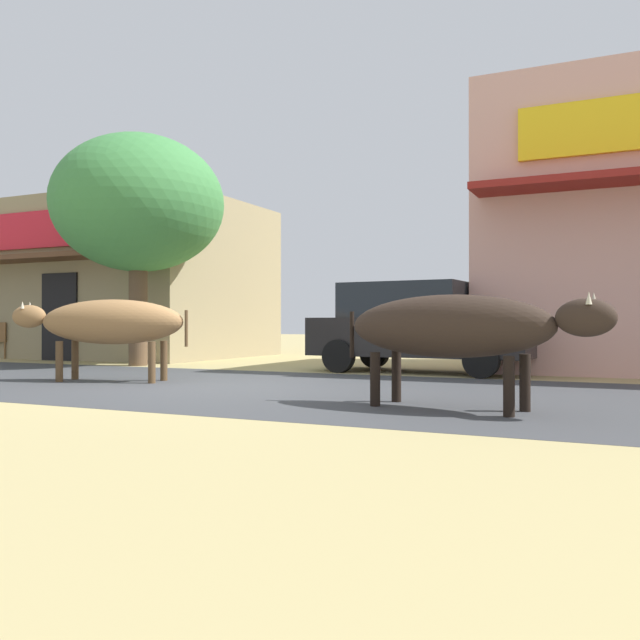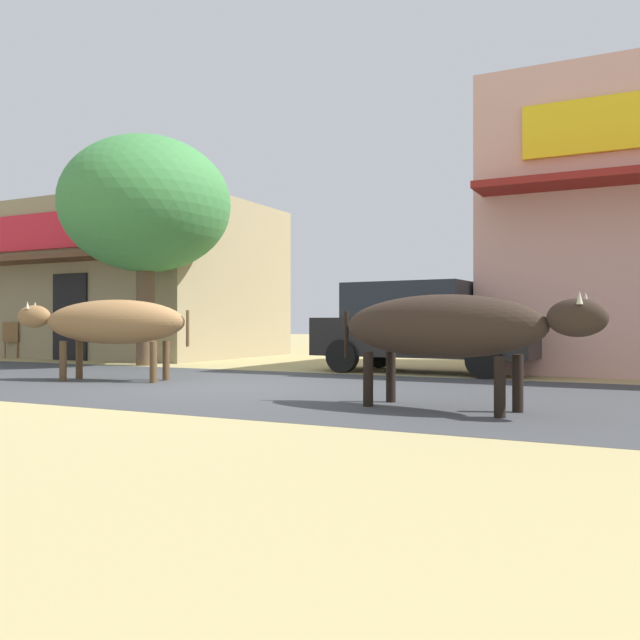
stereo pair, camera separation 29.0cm
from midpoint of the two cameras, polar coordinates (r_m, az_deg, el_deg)
name	(u,v)px [view 2 (the right image)]	position (r m, az deg, el deg)	size (l,w,h in m)	color
ground	(220,385)	(9.82, -7.61, -5.52)	(80.00, 80.00, 0.00)	tan
asphalt_road	(220,385)	(9.82, -7.61, -5.50)	(72.00, 5.52, 0.00)	#3D3F42
storefront_left_cafe	(123,282)	(19.65, -15.93, 3.08)	(7.88, 6.03, 4.08)	#948661
roadside_tree	(146,205)	(14.98, -14.02, 9.41)	(3.61, 3.61, 4.88)	brown
parked_hatchback_car	(422,326)	(12.40, 9.27, -0.53)	(4.08, 1.97, 1.64)	black
cow_near_brown	(111,323)	(10.92, -16.58, -0.22)	(2.84, 1.27, 1.27)	olive
cow_far_dark	(446,327)	(7.11, 11.82, -0.60)	(2.85, 1.06, 1.20)	#30241C
cafe_chair_near_tree	(14,338)	(18.87, -24.16, -1.41)	(0.54, 0.54, 0.92)	brown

